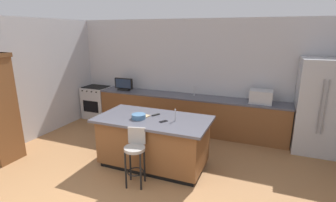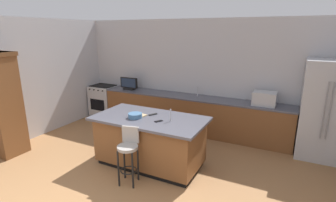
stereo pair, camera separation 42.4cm
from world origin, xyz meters
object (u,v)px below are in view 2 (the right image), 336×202
(kitchen_island, at_px, (150,141))
(bar_stool_center, at_px, (129,151))
(tv_remote, at_px, (153,114))
(cabinet_tower, at_px, (3,103))
(microwave, at_px, (264,99))
(refrigerator, at_px, (324,110))
(cell_phone, at_px, (159,121))
(tv_monitor, at_px, (129,84))
(range_oven, at_px, (104,101))
(fruit_bowl, at_px, (135,116))
(cutting_board, at_px, (138,115))

(kitchen_island, relative_size, bar_stool_center, 2.16)
(kitchen_island, xyz_separation_m, tv_remote, (-0.02, 0.16, 0.47))
(cabinet_tower, xyz_separation_m, microwave, (4.58, 2.81, -0.03))
(refrigerator, relative_size, cell_phone, 12.97)
(cell_phone, distance_m, tv_remote, 0.38)
(tv_monitor, bearing_deg, range_oven, 176.96)
(refrigerator, distance_m, tv_remote, 3.33)
(range_oven, bearing_deg, microwave, 0.01)
(kitchen_island, distance_m, fruit_bowl, 0.56)
(range_oven, relative_size, bar_stool_center, 0.97)
(bar_stool_center, height_order, cell_phone, bar_stool_center)
(range_oven, height_order, tv_monitor, tv_monitor)
(cell_phone, bearing_deg, microwave, 84.82)
(refrigerator, xyz_separation_m, cutting_board, (-3.12, -1.82, -0.02))
(range_oven, bearing_deg, cell_phone, -34.31)
(microwave, xyz_separation_m, fruit_bowl, (-1.97, -2.04, -0.07))
(microwave, xyz_separation_m, cell_phone, (-1.50, -2.02, -0.11))
(refrigerator, xyz_separation_m, range_oven, (-5.57, 0.09, -0.51))
(tv_monitor, distance_m, cell_phone, 2.80)
(refrigerator, height_order, microwave, refrigerator)
(cabinet_tower, bearing_deg, fruit_bowl, 16.54)
(kitchen_island, distance_m, cell_phone, 0.54)
(kitchen_island, xyz_separation_m, tv_monitor, (-1.75, 1.86, 0.58))
(tv_remote, bearing_deg, microwave, 71.27)
(refrigerator, relative_size, cabinet_tower, 0.94)
(cell_phone, bearing_deg, cabinet_tower, -134.10)
(refrigerator, xyz_separation_m, fruit_bowl, (-3.09, -1.95, 0.01))
(cabinet_tower, distance_m, tv_remote, 3.01)
(range_oven, xyz_separation_m, cell_phone, (2.95, -2.02, 0.48))
(bar_stool_center, distance_m, fruit_bowl, 0.72)
(microwave, height_order, tv_monitor, tv_monitor)
(refrigerator, bearing_deg, bar_stool_center, -139.05)
(cell_phone, bearing_deg, tv_monitor, 166.91)
(microwave, bearing_deg, tv_monitor, -179.15)
(cabinet_tower, bearing_deg, tv_monitor, 68.54)
(microwave, xyz_separation_m, cutting_board, (-1.99, -1.91, -0.10))
(range_oven, distance_m, cutting_board, 3.15)
(kitchen_island, relative_size, fruit_bowl, 8.15)
(range_oven, xyz_separation_m, bar_stool_center, (2.70, -2.58, 0.11))
(kitchen_island, height_order, microwave, microwave)
(cell_phone, xyz_separation_m, cutting_board, (-0.50, 0.11, 0.01))
(refrigerator, bearing_deg, microwave, 175.55)
(bar_stool_center, bearing_deg, tv_remote, 77.96)
(refrigerator, distance_m, cabinet_tower, 6.32)
(range_oven, xyz_separation_m, tv_monitor, (0.95, -0.05, 0.60))
(cell_phone, height_order, tv_remote, tv_remote)
(cabinet_tower, xyz_separation_m, fruit_bowl, (2.61, 0.78, -0.10))
(refrigerator, xyz_separation_m, bar_stool_center, (-2.87, -2.49, -0.40))
(range_oven, height_order, tv_remote, tv_remote)
(range_oven, bearing_deg, tv_monitor, -3.04)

